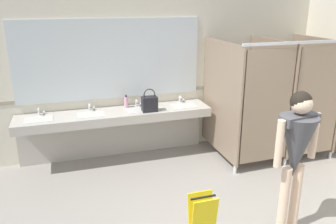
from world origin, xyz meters
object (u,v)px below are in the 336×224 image
soap_dispenser (126,102)px  handbag (150,104)px  wet_floor_sign (202,220)px  person_standing (296,146)px

soap_dispenser → handbag: bearing=-45.2°
soap_dispenser → wet_floor_sign: soap_dispenser is taller
person_standing → soap_dispenser: person_standing is taller
person_standing → handbag: person_standing is taller
person_standing → wet_floor_sign: 1.28m
wet_floor_sign → person_standing: bearing=-2.7°
wet_floor_sign → soap_dispenser: bearing=97.2°
soap_dispenser → wet_floor_sign: bearing=-82.8°
handbag → soap_dispenser: handbag is taller
person_standing → handbag: (-1.05, 2.26, -0.08)m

